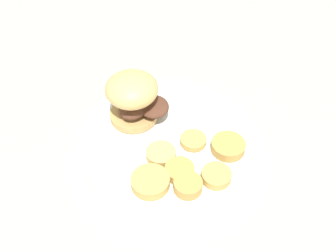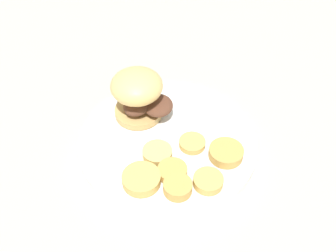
% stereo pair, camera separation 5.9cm
% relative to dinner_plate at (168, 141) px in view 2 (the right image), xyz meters
% --- Properties ---
extents(ground_plane, '(4.00, 4.00, 0.00)m').
position_rel_dinner_plate_xyz_m(ground_plane, '(0.00, 0.00, -0.01)').
color(ground_plane, '#B2A899').
extents(dinner_plate, '(0.27, 0.27, 0.02)m').
position_rel_dinner_plate_xyz_m(dinner_plate, '(0.00, 0.00, 0.00)').
color(dinner_plate, white).
rests_on(dinner_plate, ground_plane).
extents(sandwich, '(0.10, 0.11, 0.08)m').
position_rel_dinner_plate_xyz_m(sandwich, '(-0.03, -0.06, 0.05)').
color(sandwich, tan).
rests_on(sandwich, dinner_plate).
extents(potato_round_0, '(0.05, 0.05, 0.01)m').
position_rel_dinner_plate_xyz_m(potato_round_0, '(0.09, 0.00, 0.02)').
color(potato_round_0, tan).
rests_on(potato_round_0, dinner_plate).
extents(potato_round_1, '(0.04, 0.04, 0.01)m').
position_rel_dinner_plate_xyz_m(potato_round_1, '(0.06, 0.09, 0.01)').
color(potato_round_1, tan).
rests_on(potato_round_1, dinner_plate).
extents(potato_round_2, '(0.04, 0.04, 0.01)m').
position_rel_dinner_plate_xyz_m(potato_round_2, '(0.04, 0.00, 0.01)').
color(potato_round_2, '#DBB766').
rests_on(potato_round_2, dinner_plate).
extents(potato_round_3, '(0.04, 0.04, 0.01)m').
position_rel_dinner_plate_xyz_m(potato_round_3, '(0.06, 0.03, 0.02)').
color(potato_round_3, tan).
rests_on(potato_round_3, dinner_plate).
extents(potato_round_4, '(0.04, 0.04, 0.02)m').
position_rel_dinner_plate_xyz_m(potato_round_4, '(0.08, 0.05, 0.02)').
color(potato_round_4, tan).
rests_on(potato_round_4, dinner_plate).
extents(potato_round_5, '(0.05, 0.05, 0.01)m').
position_rel_dinner_plate_xyz_m(potato_round_5, '(-0.00, 0.09, 0.02)').
color(potato_round_5, tan).
rests_on(potato_round_5, dinner_plate).
extents(potato_round_6, '(0.04, 0.04, 0.01)m').
position_rel_dinner_plate_xyz_m(potato_round_6, '(-0.00, 0.04, 0.01)').
color(potato_round_6, tan).
rests_on(potato_round_6, dinner_plate).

